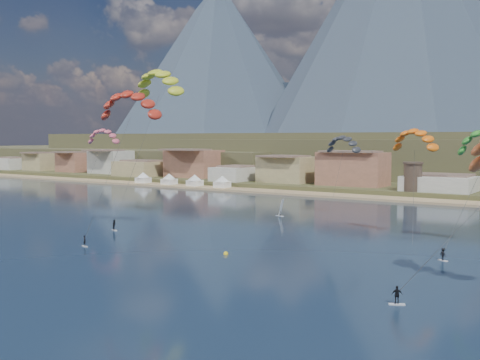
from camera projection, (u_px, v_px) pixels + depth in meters
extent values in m
plane|color=black|center=(106.00, 268.00, 77.48)|extent=(2400.00, 2400.00, 0.00)
cube|color=tan|center=(386.00, 199.00, 164.74)|extent=(2200.00, 12.00, 0.90)
cube|color=brown|center=(126.00, 156.00, 354.24)|extent=(280.00, 130.00, 10.00)
cube|color=brown|center=(416.00, 150.00, 313.28)|extent=(380.00, 170.00, 18.00)
cube|color=brown|center=(5.00, 154.00, 441.40)|extent=(220.00, 110.00, 7.00)
cone|color=#2E3D4E|center=(217.00, 63.00, 1024.07)|extent=(400.00, 400.00, 300.00)
cone|color=#2E3D4E|center=(403.00, 17.00, 873.28)|extent=(460.00, 460.00, 400.00)
cone|color=#2E3D4E|center=(122.00, 90.00, 1189.42)|extent=(340.00, 340.00, 230.00)
cylinder|color=#47382D|center=(413.00, 178.00, 168.10)|extent=(5.20, 5.20, 8.00)
cylinder|color=#47382D|center=(413.00, 163.00, 167.79)|extent=(5.82, 5.82, 0.60)
cube|color=white|center=(143.00, 180.00, 218.11)|extent=(4.50, 4.50, 2.00)
pyramid|color=white|center=(143.00, 172.00, 217.90)|extent=(6.40, 6.40, 2.00)
cube|color=white|center=(169.00, 182.00, 210.80)|extent=(4.50, 4.50, 2.00)
pyramid|color=white|center=(169.00, 173.00, 210.58)|extent=(6.40, 6.40, 2.00)
cube|color=white|center=(195.00, 183.00, 204.04)|extent=(4.50, 4.50, 2.00)
pyramid|color=white|center=(195.00, 175.00, 203.83)|extent=(6.40, 6.40, 2.00)
cube|color=white|center=(222.00, 185.00, 197.28)|extent=(4.50, 4.50, 2.00)
pyramid|color=white|center=(222.00, 176.00, 197.07)|extent=(6.40, 6.40, 2.00)
cube|color=silver|center=(85.00, 246.00, 93.12)|extent=(1.56, 0.91, 0.10)
imported|color=black|center=(85.00, 241.00, 93.05)|extent=(0.73, 0.59, 1.72)
cylinder|color=#262626|center=(109.00, 175.00, 99.53)|extent=(0.05, 0.05, 25.29)
cube|color=silver|center=(114.00, 230.00, 109.47)|extent=(1.76, 1.19, 0.11)
imported|color=black|center=(114.00, 225.00, 109.40)|extent=(1.18, 1.08, 1.96)
cylinder|color=#262626|center=(138.00, 156.00, 115.47)|extent=(0.05, 0.05, 29.76)
cube|color=silver|center=(397.00, 304.00, 60.44)|extent=(1.70, 1.26, 0.11)
imported|color=black|center=(397.00, 295.00, 60.36)|extent=(1.21, 0.97, 1.92)
cylinder|color=#262626|center=(458.00, 230.00, 62.03)|extent=(0.05, 0.05, 19.36)
cube|color=silver|center=(443.00, 260.00, 82.21)|extent=(1.55, 1.16, 0.10)
imported|color=black|center=(443.00, 254.00, 82.15)|extent=(1.31, 1.13, 1.76)
cylinder|color=#262626|center=(467.00, 201.00, 86.44)|extent=(0.05, 0.05, 19.71)
cylinder|color=#262626|center=(93.00, 172.00, 159.75)|extent=(0.04, 0.04, 17.79)
cylinder|color=#262626|center=(335.00, 184.00, 127.14)|extent=(0.04, 0.04, 16.22)
cylinder|color=#262626|center=(406.00, 195.00, 97.29)|extent=(0.04, 0.04, 17.10)
cube|color=silver|center=(280.00, 216.00, 129.52)|extent=(2.21, 1.23, 0.11)
imported|color=black|center=(280.00, 212.00, 129.47)|extent=(0.86, 0.69, 1.53)
cube|color=white|center=(281.00, 208.00, 129.19)|extent=(1.47, 2.44, 3.64)
sphere|color=yellow|center=(226.00, 254.00, 86.59)|extent=(0.72, 0.72, 0.72)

